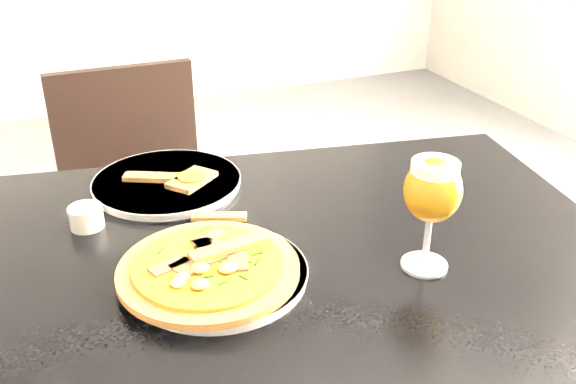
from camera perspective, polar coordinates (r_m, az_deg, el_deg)
name	(u,v)px	position (r m, az deg, el deg)	size (l,w,h in m)	color
dining_table	(273,293)	(1.13, -1.35, -9.01)	(1.32, 0.99, 0.75)	black
chair_far	(143,219)	(1.77, -12.81, -2.32)	(0.40, 0.40, 0.86)	black
plate_main	(218,274)	(1.02, -6.24, -7.25)	(0.28, 0.28, 0.01)	silver
pizza	(209,267)	(1.00, -7.02, -6.66)	(0.28, 0.28, 0.03)	brown
plate_second	(167,182)	(1.31, -10.70, 0.84)	(0.29, 0.29, 0.02)	silver
crust_scraps	(179,178)	(1.29, -9.67, 1.19)	(0.19, 0.13, 0.01)	brown
loose_crust	(219,217)	(1.18, -6.14, -2.19)	(0.10, 0.02, 0.01)	brown
sauce_cup	(86,216)	(1.19, -17.52, -2.06)	(0.06, 0.06, 0.04)	silver
beer_glass	(433,191)	(1.00, 12.74, 0.07)	(0.09, 0.09, 0.19)	silver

